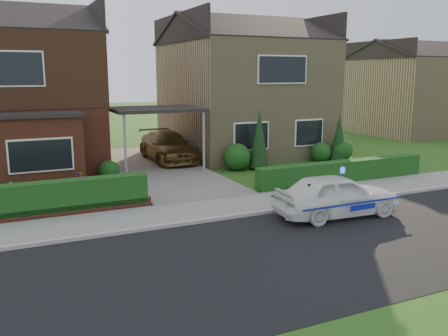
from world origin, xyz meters
TOP-DOWN VIEW (x-y plane):
  - ground at (0.00, 0.00)m, footprint 120.00×120.00m
  - road at (0.00, 0.00)m, footprint 60.00×6.00m
  - kerb at (0.00, 3.05)m, footprint 60.00×0.16m
  - sidewalk at (0.00, 4.10)m, footprint 60.00×2.00m
  - driveway at (0.00, 11.00)m, footprint 3.80×12.00m
  - house_left at (-5.78, 13.90)m, footprint 7.50×9.53m
  - house_right at (5.80, 13.99)m, footprint 7.50×8.06m
  - carport_link at (0.00, 10.95)m, footprint 3.80×3.00m
  - dwarf_wall at (-5.80, 5.30)m, footprint 7.70×0.25m
  - hedge_left at (-5.80, 5.45)m, footprint 7.50×0.55m
  - hedge_right at (5.80, 5.35)m, footprint 7.50×0.55m
  - shrub_left_mid at (-4.00, 9.30)m, footprint 1.32×1.32m
  - shrub_left_near at (-2.40, 9.60)m, footprint 0.84×0.84m
  - shrub_right_near at (3.20, 9.40)m, footprint 1.20×1.20m
  - shrub_right_mid at (7.80, 9.50)m, footprint 0.96×0.96m
  - shrub_right_far at (8.80, 9.20)m, footprint 1.08×1.08m
  - conifer_a at (4.20, 9.20)m, footprint 0.90×0.90m
  - conifer_b at (8.60, 9.20)m, footprint 0.90×0.90m
  - neighbour_right at (20.00, 16.00)m, footprint 6.50×7.00m
  - police_car at (2.84, 1.96)m, footprint 3.50×3.90m
  - driveway_car at (1.00, 12.44)m, footprint 1.89×4.65m
  - potted_plant_a at (-6.01, 7.37)m, footprint 0.44×0.34m
  - potted_plant_b at (-4.49, 6.00)m, footprint 0.46×0.43m
  - potted_plant_c at (-3.77, 7.83)m, footprint 0.60×0.60m

SIDE VIEW (x-z plane):
  - ground at x=0.00m, z-range 0.00..0.00m
  - road at x=0.00m, z-range -0.01..0.01m
  - hedge_left at x=-5.80m, z-range -0.45..0.45m
  - hedge_right at x=5.80m, z-range -0.40..0.40m
  - sidewalk at x=0.00m, z-range 0.00..0.10m
  - kerb at x=0.00m, z-range 0.00..0.12m
  - driveway at x=0.00m, z-range 0.00..0.12m
  - dwarf_wall at x=-5.80m, z-range 0.00..0.36m
  - potted_plant_b at x=-4.49m, z-range 0.00..0.68m
  - potted_plant_a at x=-6.01m, z-range 0.00..0.76m
  - shrub_left_near at x=-2.40m, z-range 0.00..0.84m
  - potted_plant_c at x=-3.77m, z-range 0.00..0.85m
  - shrub_right_mid at x=7.80m, z-range 0.00..0.96m
  - shrub_right_far at x=8.80m, z-range 0.00..1.08m
  - shrub_right_near at x=3.20m, z-range 0.00..1.20m
  - police_car at x=2.84m, z-range -0.08..1.38m
  - shrub_left_mid at x=-4.00m, z-range 0.00..1.32m
  - driveway_car at x=1.00m, z-range 0.12..1.47m
  - conifer_b at x=8.60m, z-range 0.00..2.20m
  - conifer_a at x=4.20m, z-range 0.00..2.60m
  - neighbour_right at x=20.00m, z-range 0.00..5.20m
  - carport_link at x=0.00m, z-range 1.27..4.04m
  - house_right at x=5.80m, z-range 0.04..7.29m
  - house_left at x=-5.78m, z-range 0.19..7.44m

